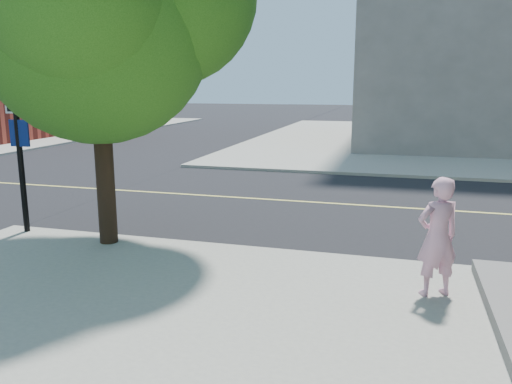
% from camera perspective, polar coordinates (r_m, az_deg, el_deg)
% --- Properties ---
extents(ground, '(140.00, 140.00, 0.00)m').
position_cam_1_polar(ground, '(12.00, -21.54, -4.34)').
color(ground, black).
rests_on(ground, ground).
extents(road_ew, '(140.00, 9.00, 0.01)m').
position_cam_1_polar(road_ew, '(15.69, -11.65, -0.03)').
color(road_ew, black).
rests_on(road_ew, ground).
extents(man_on_phone, '(0.77, 0.68, 1.78)m').
position_cam_1_polar(man_on_phone, '(7.95, 19.44, -4.71)').
color(man_on_phone, '#DA99B4').
rests_on(man_on_phone, sidewalk_se).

